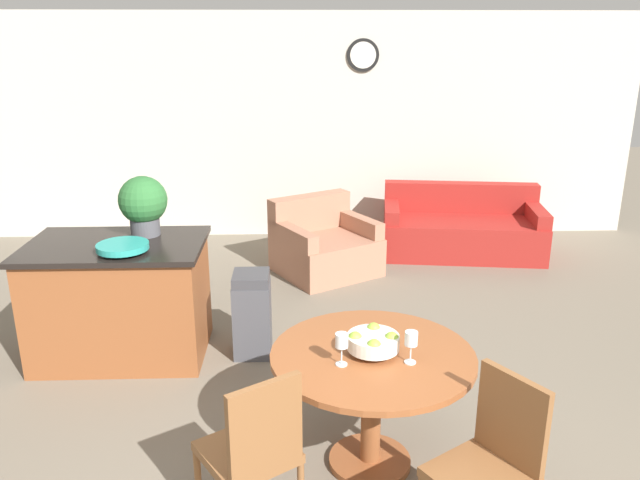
{
  "coord_description": "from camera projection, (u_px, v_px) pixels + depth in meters",
  "views": [
    {
      "loc": [
        -0.16,
        -1.99,
        2.4
      ],
      "look_at": [
        -0.0,
        2.52,
        0.93
      ],
      "focal_mm": 35.0,
      "sensor_mm": 36.0,
      "label": 1
    }
  ],
  "objects": [
    {
      "name": "wall_back",
      "position": [
        311.0,
        127.0,
        7.61
      ],
      "size": [
        8.0,
        0.09,
        2.7
      ],
      "color": "beige",
      "rests_on": "ground_plane"
    },
    {
      "name": "potted_plant",
      "position": [
        143.0,
        203.0,
        4.81
      ],
      "size": [
        0.37,
        0.37,
        0.47
      ],
      "color": "#4C4C51",
      "rests_on": "kitchen_island"
    },
    {
      "name": "wine_glass_right",
      "position": [
        411.0,
        340.0,
        3.32
      ],
      "size": [
        0.07,
        0.07,
        0.18
      ],
      "color": "silver",
      "rests_on": "dining_table"
    },
    {
      "name": "dining_table",
      "position": [
        372.0,
        379.0,
        3.51
      ],
      "size": [
        1.15,
        1.15,
        0.73
      ],
      "color": "brown",
      "rests_on": "ground_plane"
    },
    {
      "name": "kitchen_island",
      "position": [
        121.0,
        299.0,
        4.84
      ],
      "size": [
        1.33,
        0.88,
        0.92
      ],
      "color": "brown",
      "rests_on": "ground_plane"
    },
    {
      "name": "armchair",
      "position": [
        324.0,
        247.0,
        6.63
      ],
      "size": [
        1.24,
        1.22,
        0.78
      ],
      "rotation": [
        0.0,
        0.0,
        0.53
      ],
      "color": "#A87056",
      "rests_on": "ground_plane"
    },
    {
      "name": "trash_bin",
      "position": [
        252.0,
        314.0,
        4.88
      ],
      "size": [
        0.29,
        0.31,
        0.68
      ],
      "color": "#47474C",
      "rests_on": "ground_plane"
    },
    {
      "name": "teal_bowl",
      "position": [
        123.0,
        247.0,
        4.47
      ],
      "size": [
        0.37,
        0.37,
        0.07
      ],
      "color": "teal",
      "rests_on": "kitchen_island"
    },
    {
      "name": "dining_chair_near_right",
      "position": [
        493.0,
        459.0,
        2.95
      ],
      "size": [
        0.58,
        0.58,
        0.91
      ],
      "rotation": [
        0.0,
        0.0,
        8.43
      ],
      "color": "brown",
      "rests_on": "ground_plane"
    },
    {
      "name": "dining_chair_near_left",
      "position": [
        254.0,
        447.0,
        3.03
      ],
      "size": [
        0.58,
        0.58,
        0.91
      ],
      "rotation": [
        0.0,
        0.0,
        6.86
      ],
      "color": "brown",
      "rests_on": "ground_plane"
    },
    {
      "name": "wine_glass_left",
      "position": [
        342.0,
        342.0,
        3.3
      ],
      "size": [
        0.07,
        0.07,
        0.18
      ],
      "color": "silver",
      "rests_on": "dining_table"
    },
    {
      "name": "fruit_bowl",
      "position": [
        373.0,
        341.0,
        3.44
      ],
      "size": [
        0.29,
        0.29,
        0.14
      ],
      "color": "silver",
      "rests_on": "dining_table"
    },
    {
      "name": "couch",
      "position": [
        461.0,
        230.0,
        7.22
      ],
      "size": [
        1.88,
        1.08,
        0.77
      ],
      "rotation": [
        0.0,
        0.0,
        -0.13
      ],
      "color": "maroon",
      "rests_on": "ground_plane"
    }
  ]
}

